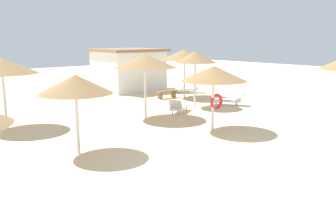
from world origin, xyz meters
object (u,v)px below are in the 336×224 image
(parasol_3, at_px, (185,55))
(beach_cabana, at_px, (128,69))
(lounger_2, at_px, (229,100))
(parasol_6, at_px, (2,66))
(parasol_8, at_px, (75,84))
(parasol_9, at_px, (214,74))
(bench_0, at_px, (167,93))
(parked_car, at_px, (116,75))
(lounger_3, at_px, (188,88))
(lounger_1, at_px, (179,107))
(parasol_2, at_px, (195,57))
(parasol_1, at_px, (145,61))

(parasol_3, relative_size, beach_cabana, 0.67)
(parasol_3, height_order, lounger_2, parasol_3)
(parasol_6, xyz_separation_m, parasol_8, (0.70, -5.31, -0.32))
(parasol_8, height_order, beach_cabana, beach_cabana)
(parasol_9, xyz_separation_m, bench_0, (3.96, 7.73, -2.05))
(parasol_8, bearing_deg, parked_car, 53.65)
(parasol_6, relative_size, bench_0, 2.00)
(parked_car, distance_m, beach_cabana, 3.34)
(lounger_3, bearing_deg, bench_0, -162.68)
(parasol_6, height_order, parasol_9, parasol_6)
(parasol_6, height_order, bench_0, parasol_6)
(parasol_3, bearing_deg, lounger_2, -89.65)
(parasol_8, xyz_separation_m, lounger_3, (12.48, 7.87, -2.04))
(parasol_9, xyz_separation_m, beach_cabana, (4.31, 12.57, -0.84))
(parasol_8, relative_size, beach_cabana, 0.57)
(parasol_9, bearing_deg, parked_car, 71.66)
(lounger_1, xyz_separation_m, beach_cabana, (2.86, 8.84, 1.22))
(parasol_9, height_order, bench_0, parasol_9)
(lounger_3, bearing_deg, parasol_3, -140.50)
(parasol_2, height_order, lounger_1, parasol_2)
(parasol_3, height_order, bench_0, parasol_3)
(lounger_2, bearing_deg, parasol_8, -165.53)
(parasol_8, bearing_deg, parasol_9, -6.69)
(parasol_2, height_order, beach_cabana, parasol_2)
(parasol_6, relative_size, parked_car, 0.75)
(lounger_3, relative_size, parked_car, 0.48)
(parasol_6, xyz_separation_m, parked_car, (11.76, 9.71, -1.87))
(lounger_1, bearing_deg, parasol_6, 164.25)
(parasol_8, height_order, parked_car, parasol_8)
(parasol_6, bearing_deg, parked_car, 39.57)
(parasol_3, bearing_deg, lounger_1, -135.72)
(parasol_2, xyz_separation_m, bench_0, (0.68, 3.29, -2.45))
(lounger_2, xyz_separation_m, beach_cabana, (-0.82, 9.06, 1.23))
(parasol_8, distance_m, beach_cabana, 15.66)
(parasol_2, height_order, parked_car, parasol_2)
(parasol_1, bearing_deg, beach_cabana, 60.39)
(lounger_1, bearing_deg, parasol_3, 44.28)
(lounger_1, xyz_separation_m, lounger_3, (5.18, 4.82, -0.00))
(parked_car, bearing_deg, parasol_1, -116.30)
(parasol_1, relative_size, parasol_2, 0.98)
(parasol_8, bearing_deg, parasol_1, 31.36)
(lounger_1, height_order, beach_cabana, beach_cabana)
(beach_cabana, bearing_deg, parasol_2, -97.17)
(lounger_2, bearing_deg, parasol_3, 90.35)
(parasol_9, distance_m, bench_0, 8.92)
(lounger_1, bearing_deg, parasol_9, -111.18)
(parasol_9, relative_size, bench_0, 1.83)
(parasol_2, height_order, parasol_9, parasol_2)
(lounger_3, distance_m, beach_cabana, 4.80)
(parasol_8, bearing_deg, lounger_1, 22.70)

